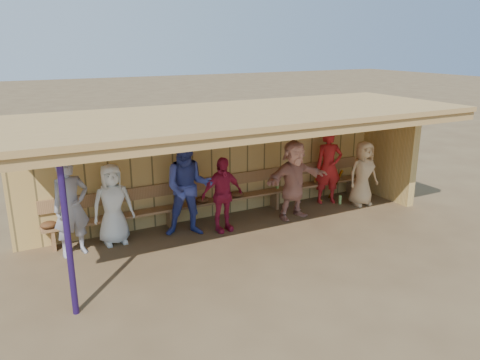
# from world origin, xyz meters

# --- Properties ---
(ground) EXTENTS (90.00, 90.00, 0.00)m
(ground) POSITION_xyz_m (0.00, 0.00, 0.00)
(ground) COLOR brown
(ground) RESTS_ON ground
(player_a) EXTENTS (0.75, 0.59, 1.83)m
(player_a) POSITION_xyz_m (-3.27, 0.65, 0.91)
(player_a) COLOR #939199
(player_a) RESTS_ON ground
(player_b) EXTENTS (0.78, 0.51, 1.58)m
(player_b) POSITION_xyz_m (-2.50, 0.81, 0.79)
(player_b) COLOR white
(player_b) RESTS_ON ground
(player_c) EXTENTS (1.17, 1.04, 2.00)m
(player_c) POSITION_xyz_m (-1.06, 0.53, 1.00)
(player_c) COLOR #374399
(player_c) RESTS_ON ground
(player_d) EXTENTS (0.94, 0.44, 1.56)m
(player_d) POSITION_xyz_m (-0.38, 0.40, 0.78)
(player_d) COLOR #AD1B3B
(player_d) RESTS_ON ground
(player_f) EXTENTS (1.66, 0.66, 1.75)m
(player_f) POSITION_xyz_m (1.33, 0.36, 0.87)
(player_f) COLOR tan
(player_f) RESTS_ON ground
(player_g) EXTENTS (0.75, 0.61, 1.79)m
(player_g) POSITION_xyz_m (2.64, 0.81, 0.90)
(player_g) COLOR red
(player_g) RESTS_ON ground
(player_h) EXTENTS (0.79, 0.56, 1.54)m
(player_h) POSITION_xyz_m (3.27, 0.31, 0.77)
(player_h) COLOR tan
(player_h) RESTS_ON ground
(dugout_structure) EXTENTS (8.80, 3.20, 2.50)m
(dugout_structure) POSITION_xyz_m (0.39, 0.69, 1.69)
(dugout_structure) COLOR tan
(dugout_structure) RESTS_ON ground
(bench) EXTENTS (7.60, 0.34, 0.93)m
(bench) POSITION_xyz_m (0.00, 1.12, 0.53)
(bench) COLOR #9D6F43
(bench) RESTS_ON ground
(dugout_equipment) EXTENTS (6.79, 0.62, 0.80)m
(dugout_equipment) POSITION_xyz_m (-0.54, 0.99, 0.49)
(dugout_equipment) COLOR orange
(dugout_equipment) RESTS_ON ground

